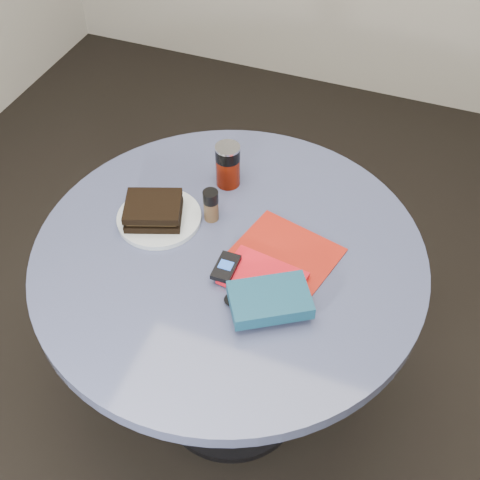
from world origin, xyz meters
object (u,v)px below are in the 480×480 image
(sandwich, at_px, (153,210))
(pepper_grinder, at_px, (211,205))
(magazine, at_px, (287,251))
(red_book, at_px, (263,278))
(novel, at_px, (270,300))
(plate, at_px, (159,218))
(mp3_player, at_px, (226,267))
(table, at_px, (230,290))
(soda_can, at_px, (228,165))
(headphones, at_px, (243,302))

(sandwich, height_order, pepper_grinder, pepper_grinder)
(magazine, distance_m, red_book, 0.12)
(novel, bearing_deg, plate, 123.01)
(red_book, height_order, novel, novel)
(plate, bearing_deg, mp3_player, -25.36)
(plate, xyz_separation_m, novel, (0.37, -0.17, 0.03))
(table, distance_m, red_book, 0.22)
(magazine, bearing_deg, novel, -71.06)
(soda_can, relative_size, pepper_grinder, 1.37)
(headphones, bearing_deg, red_book, 76.27)
(table, relative_size, magazine, 4.08)
(plate, xyz_separation_m, mp3_player, (0.23, -0.11, 0.02))
(sandwich, relative_size, red_book, 0.93)
(sandwich, xyz_separation_m, soda_can, (0.13, 0.21, 0.03))
(sandwich, xyz_separation_m, red_book, (0.33, -0.09, -0.03))
(plate, xyz_separation_m, headphones, (0.31, -0.18, 0.00))
(plate, height_order, red_book, red_book)
(plate, xyz_separation_m, soda_can, (0.12, 0.20, 0.06))
(pepper_grinder, relative_size, mp3_player, 1.08)
(pepper_grinder, xyz_separation_m, red_book, (0.20, -0.15, -0.04))
(novel, distance_m, mp3_player, 0.15)
(plate, relative_size, red_book, 1.17)
(plate, height_order, sandwich, sandwich)
(sandwich, distance_m, pepper_grinder, 0.15)
(novel, xyz_separation_m, headphones, (-0.06, -0.01, -0.03))
(pepper_grinder, relative_size, red_book, 0.49)
(plate, relative_size, headphones, 2.37)
(pepper_grinder, relative_size, novel, 0.51)
(soda_can, relative_size, red_book, 0.68)
(sandwich, xyz_separation_m, magazine, (0.36, 0.02, -0.04))
(sandwich, height_order, magazine, sandwich)
(pepper_grinder, bearing_deg, table, -46.67)
(pepper_grinder, height_order, headphones, pepper_grinder)
(plate, height_order, mp3_player, mp3_player)
(soda_can, bearing_deg, plate, -120.26)
(plate, bearing_deg, headphones, -30.95)
(magazine, height_order, headphones, headphones)
(pepper_grinder, relative_size, headphones, 1.00)
(soda_can, relative_size, mp3_player, 1.48)
(soda_can, height_order, pepper_grinder, soda_can)
(table, relative_size, sandwich, 5.66)
(soda_can, height_order, mp3_player, soda_can)
(plate, distance_m, mp3_player, 0.26)
(table, xyz_separation_m, plate, (-0.21, 0.04, 0.17))
(plate, bearing_deg, table, -9.61)
(headphones, bearing_deg, plate, 149.05)
(sandwich, relative_size, pepper_grinder, 1.89)
(plate, distance_m, headphones, 0.36)
(mp3_player, bearing_deg, plate, 154.64)
(plate, xyz_separation_m, sandwich, (-0.01, -0.01, 0.03))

